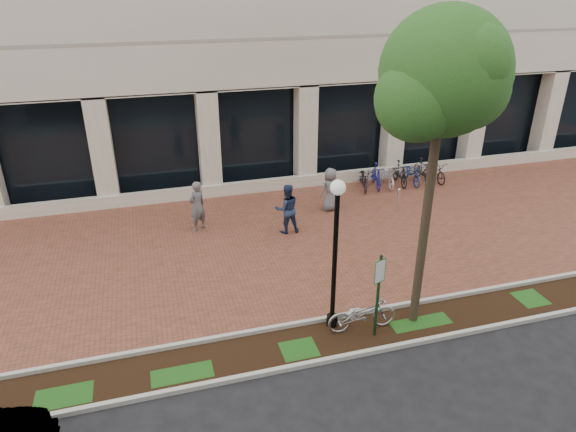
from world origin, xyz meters
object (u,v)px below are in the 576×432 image
object	(u,v)px
pedestrian_left	(197,206)
pedestrian_mid	(287,209)
pedestrian_right	(330,189)
locked_bicycle	(362,314)
lamppost	(335,248)
parking_sign	(379,286)
bollard	(398,200)
street_tree	(445,81)
bike_rack_cluster	(400,174)

from	to	relation	value
pedestrian_left	pedestrian_mid	size ratio (longest dim) A/B	1.02
pedestrian_mid	pedestrian_right	distance (m)	2.47
locked_bicycle	pedestrian_right	distance (m)	7.30
lamppost	locked_bicycle	size ratio (longest dim) A/B	2.23
parking_sign	bollard	world-z (taller)	parking_sign
street_tree	locked_bicycle	distance (m)	5.85
lamppost	bike_rack_cluster	xyz separation A→B (m)	(6.19, 8.35, -1.80)
lamppost	bollard	xyz separation A→B (m)	(4.81, 5.82, -1.77)
pedestrian_mid	pedestrian_right	size ratio (longest dim) A/B	1.06
pedestrian_left	pedestrian_right	world-z (taller)	pedestrian_left
lamppost	locked_bicycle	world-z (taller)	lamppost
bollard	bike_rack_cluster	bearing A→B (deg)	61.29
pedestrian_left	lamppost	bearing A→B (deg)	80.46
pedestrian_left	street_tree	bearing A→B (deg)	93.63
lamppost	bike_rack_cluster	world-z (taller)	lamppost
street_tree	pedestrian_mid	size ratio (longest dim) A/B	4.34
street_tree	bike_rack_cluster	bearing A→B (deg)	65.14
pedestrian_right	bollard	xyz separation A→B (m)	(2.39, -0.90, -0.34)
parking_sign	bollard	size ratio (longest dim) A/B	2.36
street_tree	bike_rack_cluster	size ratio (longest dim) A/B	1.85
locked_bicycle	pedestrian_mid	size ratio (longest dim) A/B	1.01
lamppost	bollard	distance (m)	7.75
pedestrian_left	bollard	bearing A→B (deg)	143.86
lamppost	pedestrian_mid	xyz separation A→B (m)	(0.34, 5.38, -1.38)
pedestrian_right	bollard	bearing A→B (deg)	145.68
pedestrian_mid	bike_rack_cluster	world-z (taller)	pedestrian_mid
parking_sign	pedestrian_left	world-z (taller)	parking_sign
parking_sign	lamppost	world-z (taller)	lamppost
pedestrian_right	bike_rack_cluster	distance (m)	4.12
parking_sign	pedestrian_mid	bearing A→B (deg)	74.84
lamppost	pedestrian_mid	distance (m)	5.57
pedestrian_left	bollard	size ratio (longest dim) A/B	1.86
bollard	lamppost	bearing A→B (deg)	-129.55
lamppost	pedestrian_left	distance (m)	7.06
parking_sign	bike_rack_cluster	xyz separation A→B (m)	(5.31, 9.04, -1.01)
parking_sign	pedestrian_left	distance (m)	7.93
locked_bicycle	bollard	distance (m)	7.44
locked_bicycle	pedestrian_left	bearing A→B (deg)	27.92
pedestrian_left	pedestrian_right	xyz separation A→B (m)	(5.01, 0.30, -0.07)
bollard	bike_rack_cluster	distance (m)	2.88
pedestrian_mid	pedestrian_right	xyz separation A→B (m)	(2.08, 1.34, -0.05)
locked_bicycle	bike_rack_cluster	bearing A→B (deg)	-30.13
pedestrian_right	bollard	distance (m)	2.57
bike_rack_cluster	locked_bicycle	bearing A→B (deg)	-112.77
lamppost	bollard	world-z (taller)	lamppost
street_tree	locked_bicycle	size ratio (longest dim) A/B	4.30
lamppost	parking_sign	bearing A→B (deg)	-38.19
locked_bicycle	pedestrian_right	xyz separation A→B (m)	(1.76, 7.07, 0.36)
locked_bicycle	bike_rack_cluster	world-z (taller)	bike_rack_cluster
parking_sign	pedestrian_right	bearing A→B (deg)	58.04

